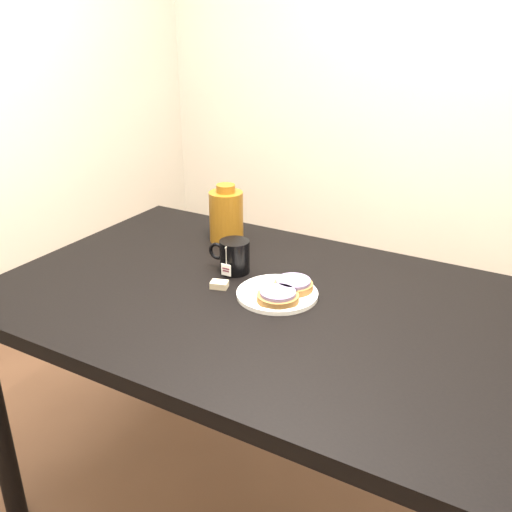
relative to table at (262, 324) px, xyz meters
The scene contains 9 objects.
ground_plane 0.67m from the table, ahead, with size 4.00×4.00×0.00m, color brown.
wall_back 2.11m from the table, 90.00° to the left, with size 3.50×0.02×2.70m, color beige.
table is the anchor object (origin of this frame).
plate 0.10m from the table, 28.95° to the left, with size 0.21×0.21×0.02m.
bagel_back 0.14m from the table, 41.23° to the left, with size 0.14×0.14×0.03m.
bagel_front 0.12m from the table, 21.04° to the right, with size 0.13×0.13×0.03m.
mug 0.21m from the table, 147.12° to the left, with size 0.13×0.09×0.09m.
teabag_pouch 0.15m from the table, behind, with size 0.04×0.03×0.02m, color #C6B793.
bagel_package 0.44m from the table, 135.55° to the left, with size 0.12×0.12×0.18m.
Camera 1 is at (0.64, -1.15, 1.43)m, focal length 40.00 mm.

